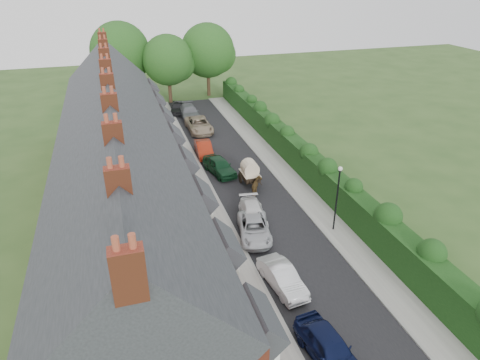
{
  "coord_description": "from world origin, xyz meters",
  "views": [
    {
      "loc": [
        -10.8,
        -19.16,
        17.42
      ],
      "look_at": [
        -2.01,
        9.67,
        2.2
      ],
      "focal_mm": 32.0,
      "sensor_mm": 36.0,
      "label": 1
    }
  ],
  "objects_px": {
    "car_white": "(253,213)",
    "horse": "(257,187)",
    "car_silver_a": "(282,278)",
    "car_black": "(177,107)",
    "lamppost": "(338,191)",
    "car_navy": "(329,348)",
    "car_silver_b": "(254,228)",
    "horse_cart": "(250,171)",
    "car_red": "(204,149)",
    "car_beige": "(199,125)",
    "car_grey": "(189,112)",
    "car_green": "(220,166)"
  },
  "relations": [
    {
      "from": "car_beige",
      "to": "car_white",
      "type": "bearing_deg",
      "value": -91.7
    },
    {
      "from": "car_white",
      "to": "car_beige",
      "type": "relative_size",
      "value": 0.79
    },
    {
      "from": "car_white",
      "to": "horse",
      "type": "height_order",
      "value": "horse"
    },
    {
      "from": "car_green",
      "to": "car_beige",
      "type": "xyz_separation_m",
      "value": [
        0.55,
        11.68,
        0.0
      ]
    },
    {
      "from": "lamppost",
      "to": "horse_cart",
      "type": "bearing_deg",
      "value": 112.4
    },
    {
      "from": "car_beige",
      "to": "lamppost",
      "type": "bearing_deg",
      "value": -79.01
    },
    {
      "from": "car_silver_b",
      "to": "car_beige",
      "type": "height_order",
      "value": "car_beige"
    },
    {
      "from": "car_grey",
      "to": "horse_cart",
      "type": "relative_size",
      "value": 1.65
    },
    {
      "from": "car_white",
      "to": "horse_cart",
      "type": "height_order",
      "value": "horse_cart"
    },
    {
      "from": "car_silver_a",
      "to": "car_red",
      "type": "relative_size",
      "value": 0.97
    },
    {
      "from": "car_grey",
      "to": "car_black",
      "type": "xyz_separation_m",
      "value": [
        -1.14,
        2.46,
        -0.05
      ]
    },
    {
      "from": "car_red",
      "to": "car_grey",
      "type": "xyz_separation_m",
      "value": [
        0.88,
        12.25,
        0.07
      ]
    },
    {
      "from": "car_white",
      "to": "car_red",
      "type": "height_order",
      "value": "car_red"
    },
    {
      "from": "car_silver_a",
      "to": "car_black",
      "type": "xyz_separation_m",
      "value": [
        -0.38,
        35.6,
        0.05
      ]
    },
    {
      "from": "car_white",
      "to": "car_grey",
      "type": "bearing_deg",
      "value": 98.48
    },
    {
      "from": "car_red",
      "to": "car_green",
      "type": "bearing_deg",
      "value": -80.44
    },
    {
      "from": "car_grey",
      "to": "horse",
      "type": "height_order",
      "value": "car_grey"
    },
    {
      "from": "car_black",
      "to": "car_red",
      "type": "bearing_deg",
      "value": -77.77
    },
    {
      "from": "car_black",
      "to": "lamppost",
      "type": "bearing_deg",
      "value": -67.35
    },
    {
      "from": "car_red",
      "to": "horse_cart",
      "type": "xyz_separation_m",
      "value": [
        2.42,
        -7.57,
        0.64
      ]
    },
    {
      "from": "car_grey",
      "to": "horse_cart",
      "type": "distance_m",
      "value": 19.89
    },
    {
      "from": "car_grey",
      "to": "car_black",
      "type": "height_order",
      "value": "car_grey"
    },
    {
      "from": "car_white",
      "to": "car_red",
      "type": "bearing_deg",
      "value": 102.09
    },
    {
      "from": "car_green",
      "to": "horse",
      "type": "xyz_separation_m",
      "value": [
        1.96,
        -4.88,
        -0.04
      ]
    },
    {
      "from": "car_silver_b",
      "to": "horse_cart",
      "type": "height_order",
      "value": "horse_cart"
    },
    {
      "from": "car_navy",
      "to": "car_silver_b",
      "type": "xyz_separation_m",
      "value": [
        -0.05,
        11.2,
        -0.12
      ]
    },
    {
      "from": "lamppost",
      "to": "car_navy",
      "type": "height_order",
      "value": "lamppost"
    },
    {
      "from": "lamppost",
      "to": "car_black",
      "type": "relative_size",
      "value": 1.2
    },
    {
      "from": "car_navy",
      "to": "car_beige",
      "type": "bearing_deg",
      "value": 81.74
    },
    {
      "from": "car_silver_b",
      "to": "car_green",
      "type": "relative_size",
      "value": 1.04
    },
    {
      "from": "car_grey",
      "to": "car_green",
      "type": "bearing_deg",
      "value": -90.35
    },
    {
      "from": "car_silver_b",
      "to": "horse",
      "type": "xyz_separation_m",
      "value": [
        2.18,
        5.85,
        0.08
      ]
    },
    {
      "from": "horse",
      "to": "car_navy",
      "type": "bearing_deg",
      "value": 106.72
    },
    {
      "from": "lamppost",
      "to": "car_red",
      "type": "distance_m",
      "value": 17.55
    },
    {
      "from": "car_navy",
      "to": "horse",
      "type": "height_order",
      "value": "car_navy"
    },
    {
      "from": "lamppost",
      "to": "car_black",
      "type": "xyz_separation_m",
      "value": [
        -6.28,
        31.0,
        -2.57
      ]
    },
    {
      "from": "horse_cart",
      "to": "car_red",
      "type": "bearing_deg",
      "value": 107.76
    },
    {
      "from": "car_grey",
      "to": "car_silver_a",
      "type": "bearing_deg",
      "value": -90.25
    },
    {
      "from": "car_red",
      "to": "horse_cart",
      "type": "height_order",
      "value": "horse_cart"
    },
    {
      "from": "car_silver_b",
      "to": "car_red",
      "type": "distance_m",
      "value": 15.29
    },
    {
      "from": "car_beige",
      "to": "horse",
      "type": "distance_m",
      "value": 16.61
    },
    {
      "from": "lamppost",
      "to": "car_white",
      "type": "relative_size",
      "value": 1.18
    },
    {
      "from": "car_silver_b",
      "to": "car_white",
      "type": "bearing_deg",
      "value": 86.1
    },
    {
      "from": "car_silver_b",
      "to": "car_white",
      "type": "height_order",
      "value": "car_silver_b"
    },
    {
      "from": "lamppost",
      "to": "car_silver_b",
      "type": "height_order",
      "value": "lamppost"
    },
    {
      "from": "car_silver_b",
      "to": "car_black",
      "type": "xyz_separation_m",
      "value": [
        -0.51,
        30.0,
        0.08
      ]
    },
    {
      "from": "car_silver_b",
      "to": "horse_cart",
      "type": "relative_size",
      "value": 1.43
    },
    {
      "from": "lamppost",
      "to": "car_silver_a",
      "type": "height_order",
      "value": "lamppost"
    },
    {
      "from": "car_silver_b",
      "to": "horse_cart",
      "type": "distance_m",
      "value": 8.05
    },
    {
      "from": "car_black",
      "to": "horse",
      "type": "xyz_separation_m",
      "value": [
        2.69,
        -24.15,
        -0.0
      ]
    }
  ]
}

